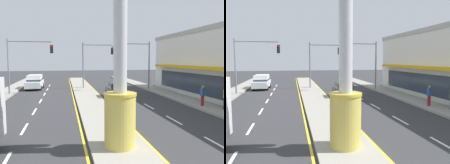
% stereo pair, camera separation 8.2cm
% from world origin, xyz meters
% --- Properties ---
extents(median_strip, '(2.57, 52.00, 0.14)m').
position_xyz_m(median_strip, '(0.00, 18.00, 0.07)').
color(median_strip, gray).
rests_on(median_strip, ground).
extents(sidewalk_right, '(2.28, 60.00, 0.18)m').
position_xyz_m(sidewalk_right, '(9.03, 16.00, 0.09)').
color(sidewalk_right, gray).
rests_on(sidewalk_right, ground).
extents(lane_markings, '(9.31, 52.00, 0.01)m').
position_xyz_m(lane_markings, '(-0.00, 16.65, 0.00)').
color(lane_markings, silver).
rests_on(lane_markings, ground).
extents(district_sign, '(6.88, 1.41, 8.23)m').
position_xyz_m(district_sign, '(-0.00, 5.20, 3.99)').
color(district_sign, gold).
rests_on(district_sign, median_strip).
extents(traffic_light_left_side, '(4.86, 0.46, 6.20)m').
position_xyz_m(traffic_light_left_side, '(-6.52, 22.26, 4.25)').
color(traffic_light_left_side, slate).
rests_on(traffic_light_left_side, ground).
extents(traffic_light_right_side, '(4.86, 0.46, 6.20)m').
position_xyz_m(traffic_light_right_side, '(6.52, 23.21, 4.25)').
color(traffic_light_right_side, slate).
rests_on(traffic_light_right_side, ground).
extents(traffic_light_median_far, '(4.20, 0.46, 6.20)m').
position_xyz_m(traffic_light_median_far, '(1.64, 26.36, 4.19)').
color(traffic_light_median_far, slate).
rests_on(traffic_light_median_far, ground).
extents(sedan_far_right_lane, '(1.94, 4.35, 1.53)m').
position_xyz_m(sedan_far_right_lane, '(2.93, 18.47, 0.79)').
color(sedan_far_right_lane, black).
rests_on(sedan_far_right_lane, ground).
extents(suv_near_left_lane, '(2.02, 4.63, 1.90)m').
position_xyz_m(suv_near_left_lane, '(-6.23, 27.39, 0.98)').
color(suv_near_left_lane, white).
rests_on(suv_near_left_lane, ground).
extents(pedestrian_near_kerb, '(0.45, 0.35, 1.67)m').
position_xyz_m(pedestrian_near_kerb, '(8.57, 12.08, 1.13)').
color(pedestrian_near_kerb, maroon).
rests_on(pedestrian_near_kerb, sidewalk_right).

